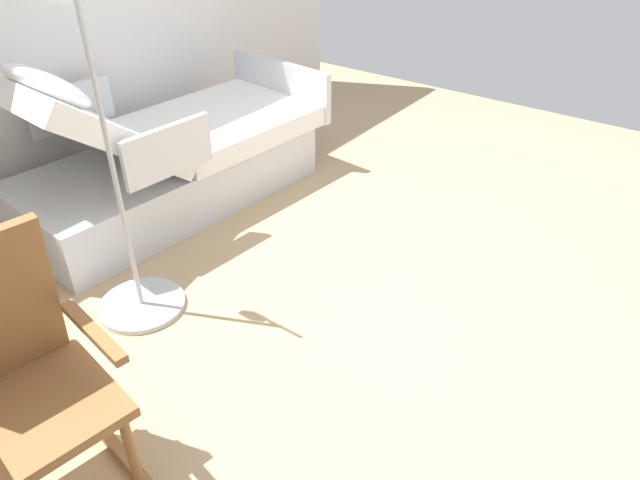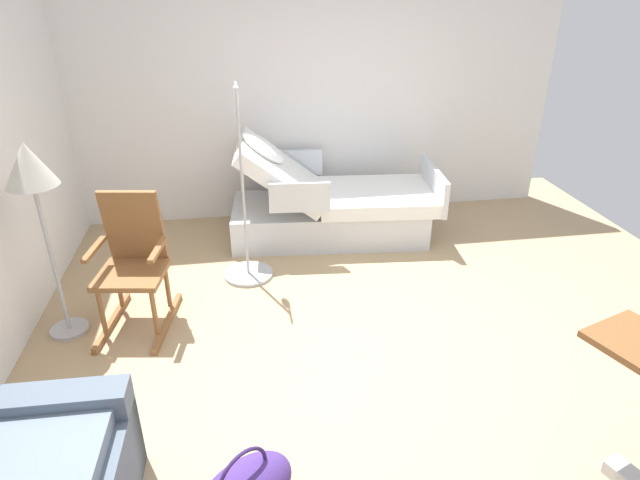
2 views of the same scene
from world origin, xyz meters
The scene contains 4 objects.
ground_plane centered at (0.00, 0.00, 0.00)m, with size 6.31×6.31×0.00m, color tan.
hospital_bed centered at (1.87, -0.02, 0.32)m, with size 1.14×2.13×1.16m.
rocking_chair centered at (0.59, 1.70, 0.50)m, with size 0.83×0.59×1.05m.
iv_pole centered at (1.16, 0.85, 0.25)m, with size 0.44×0.44×1.69m.
Camera 1 is at (-0.99, 2.21, 1.98)m, focal length 33.03 mm.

